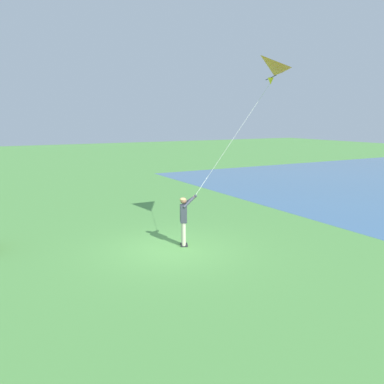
# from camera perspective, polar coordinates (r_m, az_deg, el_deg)

# --- Properties ---
(ground_plane) EXTENTS (120.00, 120.00, 0.00)m
(ground_plane) POSITION_cam_1_polar(r_m,az_deg,el_deg) (13.90, -2.79, -8.11)
(ground_plane) COLOR #569947
(person_kite_flyer) EXTENTS (0.63, 0.50, 1.83)m
(person_kite_flyer) POSITION_cam_1_polar(r_m,az_deg,el_deg) (13.97, -1.14, -3.53)
(person_kite_flyer) COLOR #232328
(person_kite_flyer) RESTS_ON ground
(flying_kite) EXTENTS (2.75, 1.87, 4.56)m
(flying_kite) POSITION_cam_1_polar(r_m,az_deg,el_deg) (14.08, 9.72, 16.54)
(flying_kite) COLOR orange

